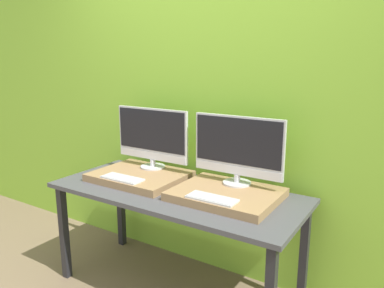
{
  "coord_description": "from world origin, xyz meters",
  "views": [
    {
      "loc": [
        1.34,
        -1.55,
        1.59
      ],
      "look_at": [
        0.0,
        0.56,
        1.01
      ],
      "focal_mm": 35.0,
      "sensor_mm": 36.0,
      "label": 1
    }
  ],
  "objects_px": {
    "keyboard_left": "(122,178)",
    "keyboard_right": "(212,198)",
    "monitor_right": "(238,148)",
    "monitor_left": "(152,136)"
  },
  "relations": [
    {
      "from": "monitor_left",
      "to": "monitor_right",
      "type": "bearing_deg",
      "value": 0.0
    },
    {
      "from": "keyboard_left",
      "to": "monitor_right",
      "type": "distance_m",
      "value": 0.8
    },
    {
      "from": "keyboard_left",
      "to": "keyboard_right",
      "type": "distance_m",
      "value": 0.69
    },
    {
      "from": "keyboard_left",
      "to": "monitor_right",
      "type": "xyz_separation_m",
      "value": [
        0.69,
        0.33,
        0.23
      ]
    },
    {
      "from": "keyboard_left",
      "to": "monitor_right",
      "type": "height_order",
      "value": "monitor_right"
    },
    {
      "from": "monitor_left",
      "to": "monitor_right",
      "type": "relative_size",
      "value": 1.0
    },
    {
      "from": "keyboard_left",
      "to": "keyboard_right",
      "type": "height_order",
      "value": "same"
    },
    {
      "from": "keyboard_left",
      "to": "keyboard_right",
      "type": "xyz_separation_m",
      "value": [
        0.69,
        0.0,
        0.0
      ]
    },
    {
      "from": "keyboard_right",
      "to": "monitor_right",
      "type": "bearing_deg",
      "value": 90.0
    },
    {
      "from": "keyboard_left",
      "to": "monitor_right",
      "type": "bearing_deg",
      "value": 25.41
    }
  ]
}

